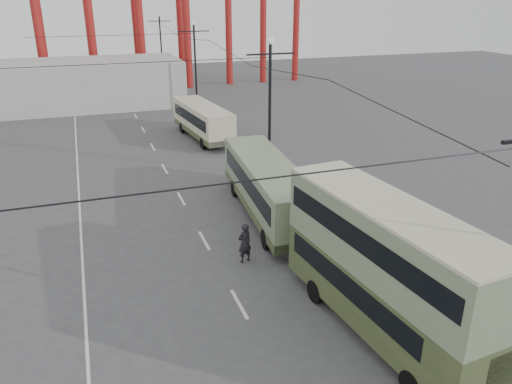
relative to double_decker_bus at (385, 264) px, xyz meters
name	(u,v)px	position (x,y,z in m)	size (l,w,h in m)	color
ground	(301,361)	(-3.39, -0.55, -2.91)	(160.00, 160.00, 0.00)	#454547
road_markings	(173,179)	(-4.25, 19.15, -2.91)	(12.52, 120.00, 0.01)	silver
lamp_post_mid	(270,110)	(2.21, 17.45, 1.76)	(3.20, 0.44, 9.32)	black
lamp_post_far	(195,67)	(2.21, 39.45, 1.76)	(3.20, 0.44, 9.32)	black
lamp_post_distant	(161,48)	(2.21, 61.45, 1.76)	(3.20, 0.44, 9.32)	black
fairground_shed	(81,84)	(-9.39, 46.45, -0.41)	(22.00, 10.00, 5.00)	#ADADA8
double_decker_bus	(385,264)	(0.00, 0.00, 0.00)	(3.36, 9.88, 5.20)	#394625
single_decker_green	(268,186)	(-0.20, 11.31, -1.11)	(3.51, 11.50, 3.20)	gray
single_decker_cream	(203,120)	(0.22, 28.54, -1.25)	(3.36, 9.69, 2.95)	beige
pedestrian	(245,243)	(-3.07, 6.72, -1.94)	(0.71, 0.47, 1.96)	black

